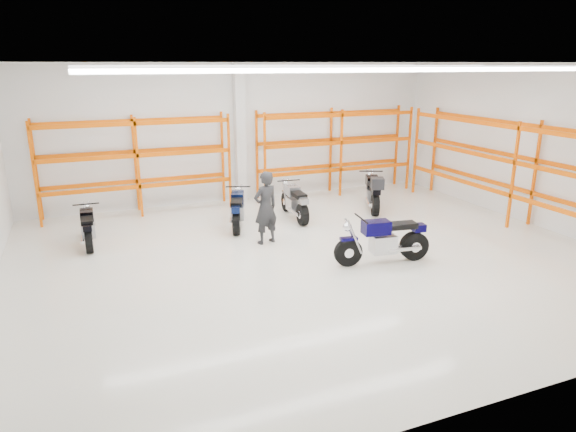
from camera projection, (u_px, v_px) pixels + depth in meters
name	position (u px, v px, depth m)	size (l,w,h in m)	color
ground	(314.00, 257.00, 12.41)	(14.00, 14.00, 0.00)	beige
room_shell	(315.00, 119.00, 11.50)	(14.02, 12.02, 4.51)	silver
motorcycle_main	(387.00, 241.00, 11.91)	(2.33, 0.82, 1.14)	black
motorcycle_back_a	(88.00, 228.00, 13.08)	(0.65, 1.97, 0.97)	black
motorcycle_back_b	(237.00, 210.00, 14.50)	(1.00, 2.08, 1.06)	black
motorcycle_back_c	(295.00, 203.00, 15.30)	(0.72, 2.18, 1.07)	black
motorcycle_back_d	(373.00, 192.00, 16.17)	(1.26, 2.28, 1.23)	black
standing_man	(266.00, 208.00, 13.11)	(0.69, 0.45, 1.90)	black
structural_column	(240.00, 134.00, 16.93)	(0.32, 0.32, 4.50)	white
pallet_racking_back_left	(136.00, 156.00, 15.52)	(5.67, 0.87, 3.00)	#E75B06
pallet_racking_back_right	(336.00, 144.00, 18.00)	(5.67, 0.87, 3.00)	#E75B06
pallet_racking_side	(526.00, 164.00, 14.25)	(0.87, 9.07, 3.00)	#E75B06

